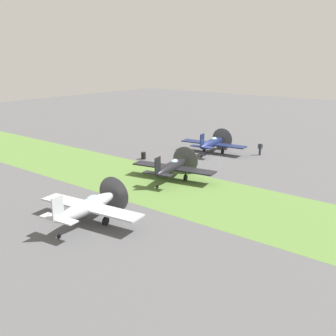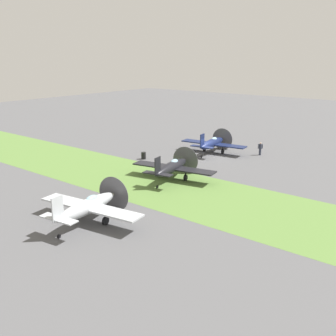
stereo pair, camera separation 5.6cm
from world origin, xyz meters
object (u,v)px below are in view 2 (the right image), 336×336
at_px(airplane_wingman, 172,167).
at_px(airplane_trail, 88,206).
at_px(airplane_lead, 213,143).
at_px(ground_crew_chief, 260,148).
at_px(fuel_drum, 144,156).

xyz_separation_m(airplane_wingman, airplane_trail, (1.73, -12.99, -0.00)).
relative_size(airplane_lead, ground_crew_chief, 5.36).
relative_size(airplane_wingman, fuel_drum, 10.50).
bearing_deg(airplane_lead, airplane_wingman, -82.96).
height_order(airplane_lead, fuel_drum, airplane_lead).
relative_size(airplane_lead, airplane_wingman, 0.98).
height_order(ground_crew_chief, fuel_drum, ground_crew_chief).
bearing_deg(airplane_trail, ground_crew_chief, 80.53).
distance_m(airplane_wingman, fuel_drum, 9.44).
height_order(airplane_lead, ground_crew_chief, airplane_lead).
height_order(airplane_lead, airplane_trail, airplane_trail).
relative_size(airplane_trail, fuel_drum, 10.49).
xyz_separation_m(airplane_trail, ground_crew_chief, (0.79, 28.75, -0.49)).
bearing_deg(airplane_wingman, fuel_drum, 140.59).
height_order(airplane_wingman, ground_crew_chief, airplane_wingman).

